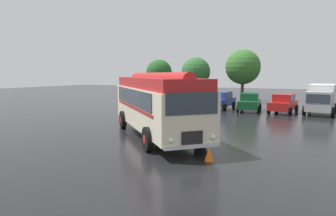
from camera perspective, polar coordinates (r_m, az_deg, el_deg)
ground_plane at (r=15.75m, az=-0.80°, el=-6.01°), size 120.00×120.00×0.00m
vintage_bus at (r=16.38m, az=-2.36°, el=1.18°), size 8.93×8.79×3.49m
car_near_left at (r=29.94m, az=10.07°, el=1.49°), size 2.18×4.31×1.66m
car_mid_left at (r=28.61m, az=15.28°, el=1.13°), size 2.30×4.36×1.66m
car_mid_right at (r=28.25m, az=21.12°, el=0.86°), size 2.33×4.37×1.66m
box_van at (r=29.16m, az=27.16°, el=1.76°), size 2.66×5.90×2.50m
tree_far_left at (r=41.00m, az=-1.70°, el=6.82°), size 3.53×3.53×5.37m
tree_left_of_centre at (r=38.22m, az=5.31°, el=6.80°), size 3.64×3.64×5.51m
tree_centre at (r=37.97m, az=13.92°, el=7.60°), size 4.25×4.25×6.39m
traffic_cone at (r=12.03m, az=7.80°, el=-8.67°), size 0.36×0.36×0.55m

